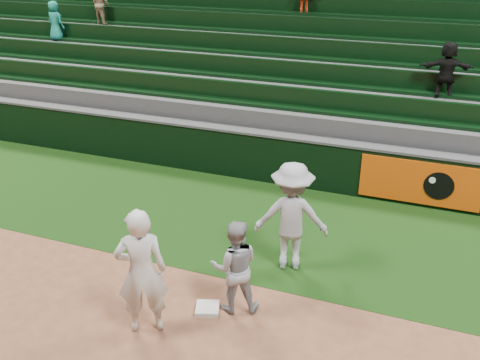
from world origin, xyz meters
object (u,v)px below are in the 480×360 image
(first_base, at_px, (207,309))
(baserunner, at_px, (235,267))
(first_baseman, at_px, (141,272))
(base_coach, at_px, (291,217))

(first_base, height_order, baserunner, baserunner)
(first_base, height_order, first_baseman, first_baseman)
(first_baseman, height_order, baserunner, first_baseman)
(first_baseman, distance_m, baserunner, 1.48)
(first_base, xyz_separation_m, baserunner, (0.39, 0.23, 0.76))
(first_base, distance_m, first_baseman, 1.42)
(baserunner, xyz_separation_m, base_coach, (0.49, 1.51, 0.23))
(first_base, distance_m, baserunner, 0.89)
(first_base, distance_m, base_coach, 2.19)
(first_baseman, relative_size, base_coach, 1.02)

